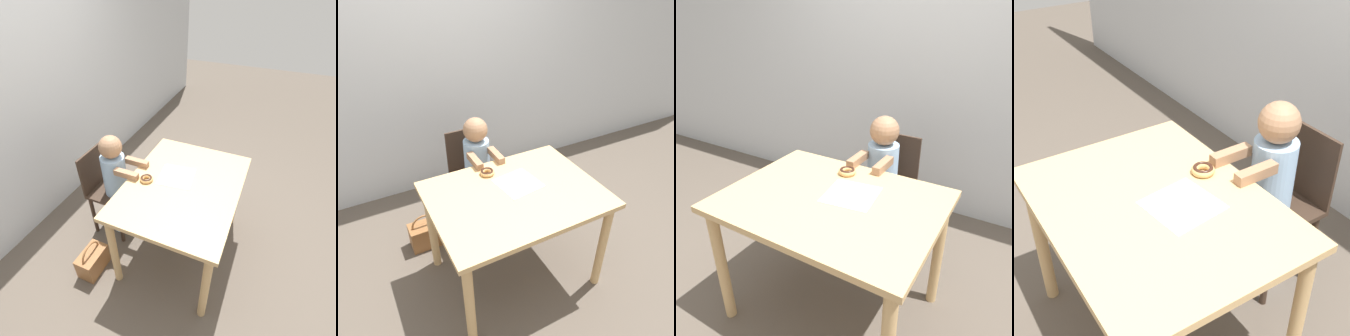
% 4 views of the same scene
% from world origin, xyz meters
% --- Properties ---
extents(ground_plane, '(12.00, 12.00, 0.00)m').
position_xyz_m(ground_plane, '(0.00, 0.00, 0.00)').
color(ground_plane, brown).
extents(wall_back, '(8.00, 0.05, 2.50)m').
position_xyz_m(wall_back, '(0.00, 1.45, 1.25)').
color(wall_back, silver).
rests_on(wall_back, ground_plane).
extents(dining_table, '(1.11, 0.84, 0.77)m').
position_xyz_m(dining_table, '(0.00, 0.00, 0.66)').
color(dining_table, tan).
rests_on(dining_table, ground_plane).
extents(chair, '(0.36, 0.36, 0.86)m').
position_xyz_m(chair, '(-0.00, 0.73, 0.46)').
color(chair, '#38281E').
rests_on(chair, ground_plane).
extents(child_figure, '(0.22, 0.39, 1.04)m').
position_xyz_m(child_figure, '(-0.00, 0.62, 0.56)').
color(child_figure, '#99BCE0').
rests_on(child_figure, ground_plane).
extents(donut, '(0.10, 0.10, 0.04)m').
position_xyz_m(donut, '(-0.07, 0.28, 0.79)').
color(donut, tan).
rests_on(donut, dining_table).
extents(napkin, '(0.29, 0.29, 0.00)m').
position_xyz_m(napkin, '(0.07, 0.08, 0.77)').
color(napkin, white).
rests_on(napkin, dining_table).
extents(handbag, '(0.26, 0.16, 0.32)m').
position_xyz_m(handbag, '(-0.51, 0.60, 0.11)').
color(handbag, brown).
rests_on(handbag, ground_plane).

